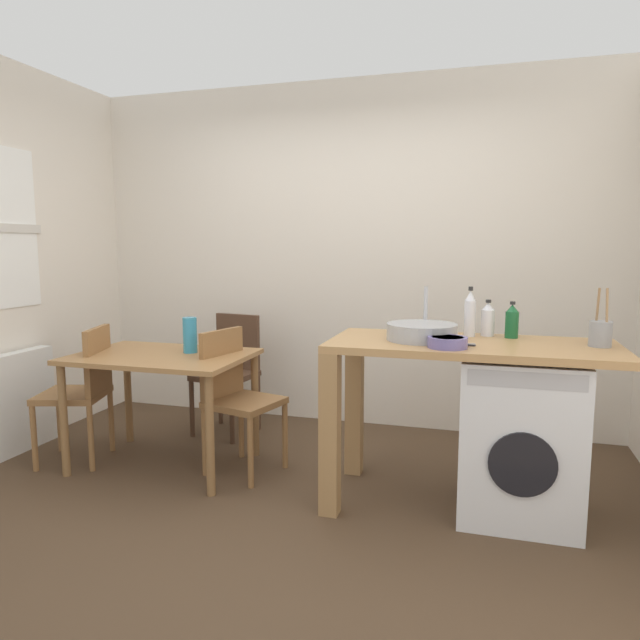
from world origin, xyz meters
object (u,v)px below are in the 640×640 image
(bottle_clear_small, at_px, (512,322))
(chair_spare_by_wall, at_px, (231,366))
(bottle_tall_green, at_px, (470,314))
(mixing_bowl, at_px, (447,342))
(washing_machine, at_px, (519,436))
(bottle_squat_brown, at_px, (488,320))
(chair_opposite, at_px, (235,392))
(chair_person_seat, at_px, (83,386))
(dining_table, at_px, (162,369))
(vase, at_px, (190,335))
(utensil_crock, at_px, (600,333))

(bottle_clear_small, bearing_deg, chair_spare_by_wall, 162.75)
(bottle_tall_green, distance_m, mixing_bowl, 0.43)
(washing_machine, bearing_deg, chair_spare_by_wall, 157.88)
(bottle_squat_brown, bearing_deg, chair_opposite, -175.53)
(chair_person_seat, relative_size, mixing_bowl, 4.50)
(chair_spare_by_wall, distance_m, washing_machine, 2.23)
(chair_spare_by_wall, height_order, bottle_tall_green, bottle_tall_green)
(dining_table, distance_m, bottle_tall_green, 1.95)
(bottle_clear_small, bearing_deg, washing_machine, -76.04)
(chair_person_seat, height_order, bottle_squat_brown, bottle_squat_brown)
(chair_spare_by_wall, distance_m, vase, 0.76)
(utensil_crock, bearing_deg, bottle_squat_brown, 159.86)
(mixing_bowl, height_order, vase, mixing_bowl)
(dining_table, height_order, bottle_clear_small, bottle_clear_small)
(dining_table, height_order, bottle_squat_brown, bottle_squat_brown)
(chair_opposite, distance_m, vase, 0.48)
(utensil_crock, distance_m, vase, 2.40)
(chair_spare_by_wall, bearing_deg, dining_table, 91.23)
(chair_spare_by_wall, bearing_deg, bottle_clear_small, 172.24)
(chair_opposite, height_order, mixing_bowl, mixing_bowl)
(chair_person_seat, bearing_deg, utensil_crock, -105.44)
(dining_table, xyz_separation_m, chair_spare_by_wall, (0.11, 0.77, -0.14))
(bottle_squat_brown, bearing_deg, chair_spare_by_wall, 162.72)
(bottle_squat_brown, height_order, bottle_clear_small, bottle_squat_brown)
(bottle_clear_small, bearing_deg, dining_table, -176.00)
(vase, bearing_deg, bottle_clear_small, 1.40)
(chair_opposite, bearing_deg, mixing_bowl, 90.54)
(bottle_squat_brown, xyz_separation_m, bottle_clear_small, (0.13, -0.04, -0.00))
(chair_person_seat, distance_m, vase, 0.80)
(chair_spare_by_wall, distance_m, utensil_crock, 2.60)
(bottle_tall_green, bearing_deg, chair_opposite, -177.09)
(chair_person_seat, relative_size, utensil_crock, 3.00)
(bottle_tall_green, xyz_separation_m, bottle_clear_small, (0.23, 0.01, -0.04))
(chair_person_seat, xyz_separation_m, washing_machine, (2.73, 0.01, -0.08))
(dining_table, bearing_deg, bottle_clear_small, 4.00)
(mixing_bowl, xyz_separation_m, utensil_crock, (0.74, 0.25, 0.04))
(chair_opposite, height_order, vase, vase)
(mixing_bowl, bearing_deg, chair_person_seat, 175.49)
(chair_spare_by_wall, height_order, utensil_crock, utensil_crock)
(utensil_crock, bearing_deg, bottle_clear_small, 158.88)
(bottle_squat_brown, xyz_separation_m, utensil_crock, (0.55, -0.20, -0.02))
(dining_table, relative_size, mixing_bowl, 5.51)
(bottle_clear_small, bearing_deg, bottle_tall_green, -178.14)
(chair_person_seat, xyz_separation_m, utensil_crock, (3.09, 0.06, 0.48))
(washing_machine, height_order, vase, vase)
(chair_person_seat, height_order, chair_opposite, same)
(bottle_tall_green, relative_size, mixing_bowl, 1.41)
(utensil_crock, bearing_deg, mixing_bowl, -161.39)
(chair_person_seat, bearing_deg, bottle_squat_brown, -100.66)
(chair_person_seat, distance_m, chair_spare_by_wall, 1.08)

